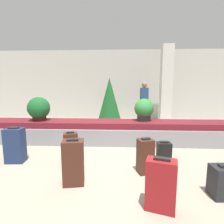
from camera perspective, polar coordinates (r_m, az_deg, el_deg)
The scene contains 14 objects.
ground_plane at distance 3.62m, azimuth -1.15°, elevation -16.66°, with size 18.00×18.00×0.00m, color #9E937F.
back_wall at distance 8.36m, azimuth 1.24°, elevation 8.85°, with size 18.00×0.06×3.20m.
carousel at distance 4.87m, azimuth 0.00°, elevation -6.51°, with size 7.56×0.89×0.59m.
pillar at distance 7.68m, azimuth 17.21°, elevation 8.52°, with size 0.45×0.45×3.20m.
suitcase_0 at distance 3.54m, azimuth 16.55°, elevation -13.28°, with size 0.26×0.19×0.52m.
suitcase_2 at distance 4.09m, azimuth -29.11°, elevation -9.47°, with size 0.37×0.27×0.73m.
suitcase_3 at distance 3.24m, azimuth 10.80°, elevation -13.96°, with size 0.31×0.28×0.65m.
suitcase_4 at distance 2.91m, azimuth -12.49°, elevation -15.71°, with size 0.36×0.30×0.74m.
suitcase_5 at distance 3.63m, azimuth -13.28°, elevation -11.45°, with size 0.32×0.28×0.66m.
suitcase_6 at distance 2.42m, azimuth 15.65°, elevation -21.89°, with size 0.41×0.30×0.68m.
potted_plant_0 at distance 4.88m, azimuth 10.42°, elevation 0.75°, with size 0.53×0.53×0.61m.
potted_plant_1 at distance 5.25m, azimuth -22.78°, elevation 0.95°, with size 0.61×0.61×0.65m.
traveler_0 at distance 7.51m, azimuth 10.44°, elevation 4.41°, with size 0.35×0.24×1.72m.
decorated_tree at distance 6.65m, azimuth -0.83°, elevation 3.92°, with size 0.92×0.92×1.86m.
Camera 1 is at (0.23, -3.27, 1.54)m, focal length 28.00 mm.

